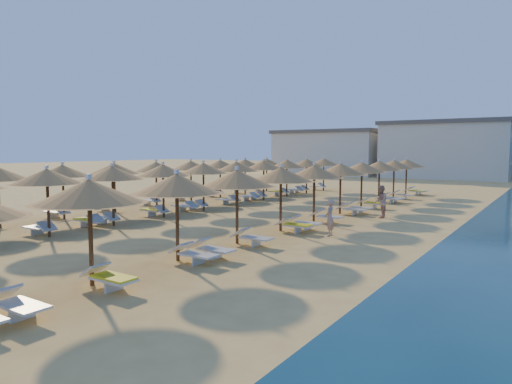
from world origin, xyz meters
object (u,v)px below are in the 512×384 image
Objects in this scene: beachgoer_a at (330,218)px; beachgoer_b at (380,202)px; parasol_row_east at (314,172)px; parasol_row_west at (203,169)px.

beachgoer_b is (0.08, 6.29, 0.10)m from beachgoer_a.
parasol_row_east is 1.00× the size of parasol_row_west.
beachgoer_a is at bearing -12.08° from beachgoer_b.
beachgoer_a is 0.89× the size of beachgoer_b.
beachgoer_a is 6.29m from beachgoer_b.
parasol_row_west is 20.70× the size of beachgoer_b.
parasol_row_east is at bearing 0.00° from parasol_row_west.
parasol_row_west is at bearing 180.00° from parasol_row_east.
beachgoer_b is at bearing 17.41° from parasol_row_west.
parasol_row_east is at bearing -49.79° from beachgoer_b.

